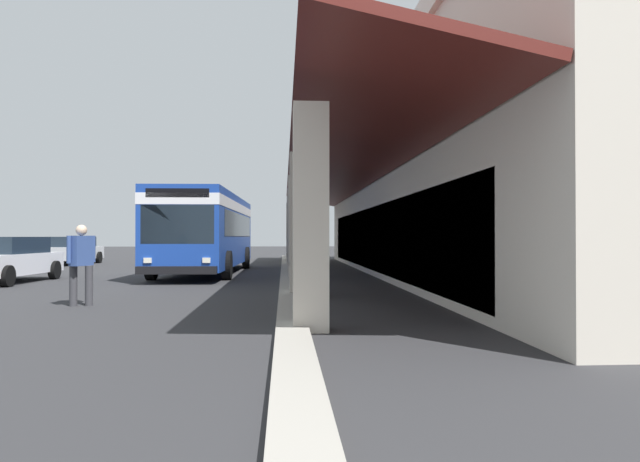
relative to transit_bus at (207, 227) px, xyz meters
The scene contains 8 objects.
ground 7.28m from the transit_bus, 103.00° to the left, with size 120.00×120.00×0.00m, color #2D2D30.
curb_strip 3.96m from the transit_bus, 66.62° to the left, with size 36.60×0.50×0.12m, color #9E998E.
plaza_building 13.05m from the transit_bus, 83.79° to the left, with size 30.80×16.32×7.05m.
transit_bus is the anchor object (origin of this frame).
parked_sedan_silver 11.25m from the transit_bus, 132.48° to the right, with size 4.56×2.31×1.47m.
parked_sedan_white 7.37m from the transit_bus, 52.70° to the right, with size 4.49×2.17×1.47m.
pedestrian 10.78m from the transit_bus, ahead, with size 0.60×0.46×1.73m.
potted_palm 7.21m from the transit_bus, 142.98° to the left, with size 1.87×1.80×3.32m.
Camera 1 is at (24.38, 4.25, 1.47)m, focal length 31.15 mm.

